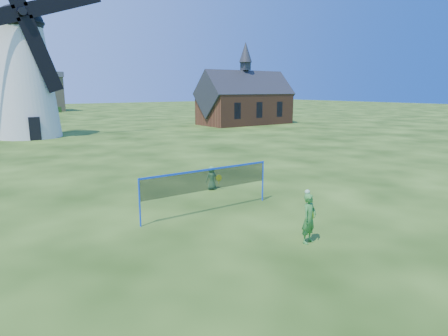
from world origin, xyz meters
TOP-DOWN VIEW (x-y plane):
  - ground at (0.00, 0.00)m, footprint 220.00×220.00m
  - windmill at (-1.99, 27.57)m, footprint 12.82×5.32m
  - chapel at (21.91, 27.07)m, footprint 11.51×5.58m
  - badminton_net at (-0.48, 0.52)m, footprint 5.05×0.05m
  - player_girl at (0.37, -3.38)m, footprint 0.71×0.44m
  - player_boy at (1.33, 3.03)m, footprint 0.62×0.41m
  - play_ball at (4.05, 0.08)m, footprint 0.22×0.22m

SIDE VIEW (x-z plane):
  - ground at x=0.00m, z-range 0.00..0.00m
  - play_ball at x=4.05m, z-range 0.00..0.22m
  - player_boy at x=1.33m, z-range 0.00..1.01m
  - player_girl at x=0.37m, z-range 0.00..1.41m
  - badminton_net at x=-0.48m, z-range 0.36..1.91m
  - chapel at x=21.91m, z-range -2.13..7.61m
  - windmill at x=-1.99m, z-range -2.74..13.95m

